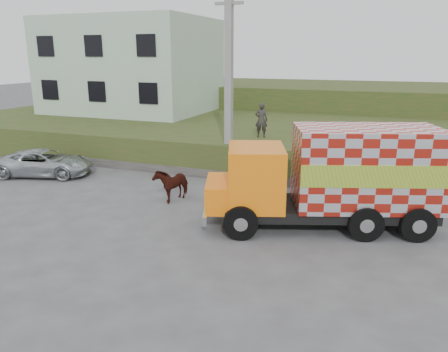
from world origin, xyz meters
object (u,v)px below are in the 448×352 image
at_px(cow, 172,183).
at_px(pedestrian, 261,120).
at_px(cargo_truck, 334,177).
at_px(utility_pole, 229,83).
at_px(suv, 44,163).

height_order(cow, pedestrian, pedestrian).
distance_m(cargo_truck, pedestrian, 7.48).
xyz_separation_m(cargo_truck, pedestrian, (-4.14, 6.19, 0.68)).
relative_size(cow, pedestrian, 0.92).
xyz_separation_m(utility_pole, cow, (-0.86, -3.70, -3.45)).
xyz_separation_m(cow, suv, (-6.87, 0.96, -0.04)).
distance_m(cargo_truck, suv, 12.89).
height_order(utility_pole, cargo_truck, utility_pole).
xyz_separation_m(utility_pole, cargo_truck, (5.03, -4.25, -2.46)).
xyz_separation_m(utility_pole, pedestrian, (0.89, 1.94, -1.77)).
height_order(cargo_truck, suv, cargo_truck).
distance_m(cow, suv, 6.94).
height_order(cargo_truck, cow, cargo_truck).
bearing_deg(utility_pole, cow, -103.06).
bearing_deg(cow, suv, -177.00).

